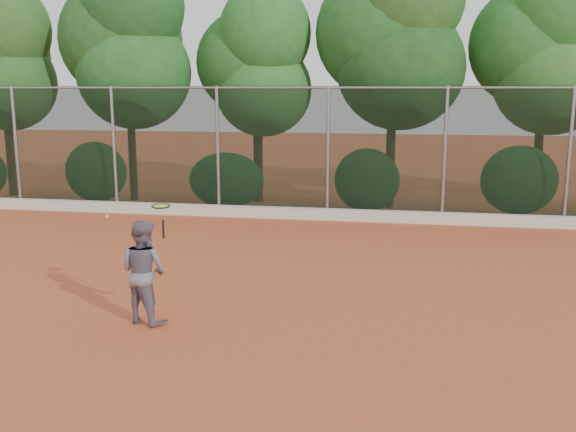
# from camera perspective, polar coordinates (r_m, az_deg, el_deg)

# --- Properties ---
(ground) EXTENTS (80.00, 80.00, 0.00)m
(ground) POSITION_cam_1_polar(r_m,az_deg,el_deg) (10.55, -0.96, -7.73)
(ground) COLOR #BF542D
(ground) RESTS_ON ground
(concrete_curb) EXTENTS (24.00, 0.20, 0.30)m
(concrete_curb) POSITION_cam_1_polar(r_m,az_deg,el_deg) (17.04, 3.42, 0.15)
(concrete_curb) COLOR silver
(concrete_curb) RESTS_ON ground
(tennis_player) EXTENTS (0.91, 0.80, 1.56)m
(tennis_player) POSITION_cam_1_polar(r_m,az_deg,el_deg) (9.75, -12.72, -4.83)
(tennis_player) COLOR slate
(tennis_player) RESTS_ON ground
(chainlink_fence) EXTENTS (24.09, 0.09, 3.50)m
(chainlink_fence) POSITION_cam_1_polar(r_m,az_deg,el_deg) (16.97, 3.56, 5.94)
(chainlink_fence) COLOR black
(chainlink_fence) RESTS_ON ground
(foliage_backdrop) EXTENTS (23.70, 3.63, 7.55)m
(foliage_backdrop) POSITION_cam_1_polar(r_m,az_deg,el_deg) (18.95, 2.67, 14.20)
(foliage_backdrop) COLOR #432B1A
(foliage_backdrop) RESTS_ON ground
(tennis_racket) EXTENTS (0.33, 0.33, 0.51)m
(tennis_racket) POSITION_cam_1_polar(r_m,az_deg,el_deg) (9.34, -11.21, 0.63)
(tennis_racket) COLOR black
(tennis_racket) RESTS_ON ground
(tennis_ball_in_flight) EXTENTS (0.06, 0.06, 0.06)m
(tennis_ball_in_flight) POSITION_cam_1_polar(r_m,az_deg,el_deg) (10.25, -15.79, -0.07)
(tennis_ball_in_flight) COLOR #B4D22F
(tennis_ball_in_flight) RESTS_ON ground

